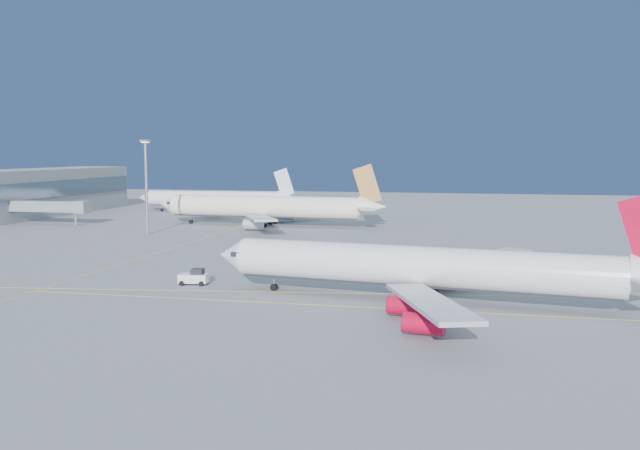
{
  "coord_description": "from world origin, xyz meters",
  "views": [
    {
      "loc": [
        24.62,
        -106.54,
        20.83
      ],
      "look_at": [
        -4.64,
        22.87,
        7.0
      ],
      "focal_mm": 40.0,
      "sensor_mm": 36.0,
      "label": 1
    }
  ],
  "objects": [
    {
      "name": "airliner_etihad",
      "position": [
        -32.77,
        82.72,
        5.31
      ],
      "size": [
        66.8,
        61.66,
        17.44
      ],
      "rotation": [
        0.0,
        0.0,
        -0.05
      ],
      "color": "#F3E4CF",
      "rests_on": "ground"
    },
    {
      "name": "pushback_tug",
      "position": [
        -18.77,
        -3.79,
        1.17
      ],
      "size": [
        4.71,
        3.17,
        2.53
      ],
      "rotation": [
        0.0,
        0.0,
        0.11
      ],
      "color": "white",
      "rests_on": "ground"
    },
    {
      "name": "airliner_third",
      "position": [
        -62.89,
        121.54,
        4.6
      ],
      "size": [
        56.54,
        52.19,
        15.18
      ],
      "rotation": [
        0.0,
        0.0,
        0.03
      ],
      "color": "white",
      "rests_on": "ground"
    },
    {
      "name": "airliner_virgin",
      "position": [
        17.85,
        -8.92,
        4.81
      ],
      "size": [
        64.54,
        57.5,
        15.94
      ],
      "rotation": [
        0.0,
        0.0,
        -0.14
      ],
      "color": "white",
      "rests_on": "ground"
    },
    {
      "name": "taxiway_lines",
      "position": [
        -14.71,
        6.34,
        0.01
      ],
      "size": [
        118.86,
        140.0,
        0.02
      ],
      "color": "yellow",
      "rests_on": "ground"
    },
    {
      "name": "jet_bridge",
      "position": [
        -93.11,
        72.0,
        5.17
      ],
      "size": [
        23.6,
        3.6,
        6.9
      ],
      "color": "gray",
      "rests_on": "ground"
    },
    {
      "name": "light_mast",
      "position": [
        -56.47,
        56.37,
        13.89
      ],
      "size": [
        2.03,
        2.03,
        23.54
      ],
      "color": "gray",
      "rests_on": "ground"
    },
    {
      "name": "terminal",
      "position": [
        -114.93,
        85.0,
        7.51
      ],
      "size": [
        18.4,
        110.0,
        15.0
      ],
      "color": "gray",
      "rests_on": "ground"
    },
    {
      "name": "ground",
      "position": [
        0.0,
        0.0,
        0.0
      ],
      "size": [
        500.0,
        500.0,
        0.0
      ],
      "primitive_type": "plane",
      "color": "slate",
      "rests_on": "ground"
    }
  ]
}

